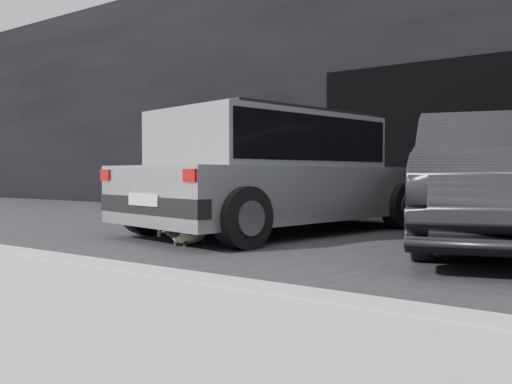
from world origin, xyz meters
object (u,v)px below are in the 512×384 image
Objects in this scene: cat_white at (174,222)px; silver_hatchback at (275,167)px; second_car at (494,178)px; cat_siamese at (187,234)px.

silver_hatchback is at bearing 160.03° from cat_white.
second_car is 3.18m from cat_siamese.
silver_hatchback is 1.03× the size of second_car.
second_car is at bearing 14.77° from silver_hatchback.
cat_siamese is (-0.06, -1.59, -0.70)m from silver_hatchback.
second_car is (2.55, 0.14, -0.13)m from silver_hatchback.
silver_hatchback is at bearing -95.19° from cat_siamese.
second_car is at bearing -149.59° from cat_siamese.
cat_white is at bearing -38.85° from cat_siamese.
cat_siamese is 0.73m from cat_white.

